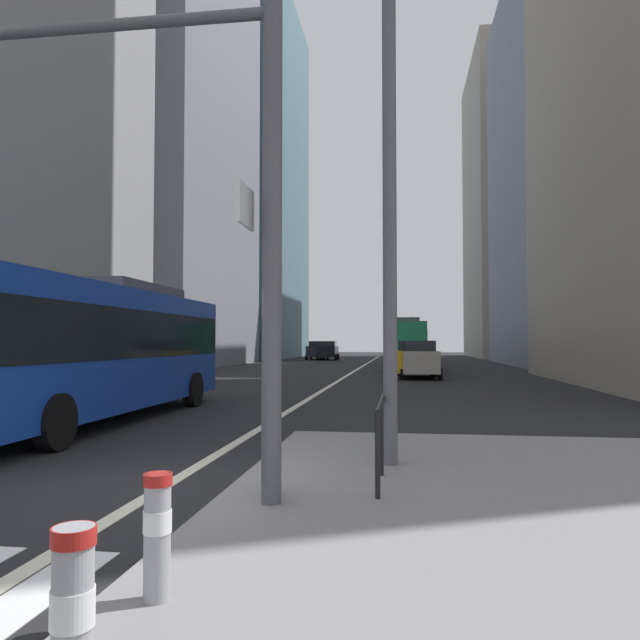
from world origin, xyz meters
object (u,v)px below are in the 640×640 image
Objects in this scene: city_bus_red_distant at (404,342)px; car_receding_near at (414,359)px; car_oncoming_mid at (317,350)px; city_bus_red_receding at (405,342)px; traffic_signal_gantry at (91,148)px; car_receding_far at (419,359)px; street_lamp_post at (389,107)px; bollard_right at (272,452)px; car_oncoming_far at (328,350)px; bollard_left at (157,529)px; bollard_front at (72,621)px; city_bus_blue_oncoming at (94,344)px.

city_bus_red_distant reaches higher than car_receding_near.
car_oncoming_mid and car_receding_near have the same top height.
traffic_signal_gantry is at bearing -96.10° from city_bus_red_receding.
car_receding_far is 0.55× the size of street_lamp_post.
street_lamp_post is (-1.00, -22.56, 4.29)m from car_receding_far.
car_oncoming_mid is 1.01× the size of car_receding_far.
street_lamp_post is (-0.30, -32.14, 3.45)m from city_bus_red_receding.
traffic_signal_gantry is at bearing -168.74° from bollard_right.
bollard_left is (6.00, -57.01, -0.37)m from car_oncoming_far.
bollard_front is 4.27m from bollard_right.
bollard_right is at bearing -92.73° from city_bus_red_receding.
city_bus_red_receding is 34.00m from bollard_right.
bollard_front is at bearing -61.34° from traffic_signal_gantry.
bollard_front is at bearing -94.51° from car_receding_far.
car_receding_near and car_receding_far have the same top height.
car_receding_near is 0.69× the size of traffic_signal_gantry.
city_bus_red_receding is 36.87m from bollard_left.
car_receding_far is at bearing -58.98° from car_receding_near.
traffic_signal_gantry reaches higher than city_bus_blue_oncoming.
car_oncoming_mid is (-9.10, 21.63, -0.85)m from city_bus_red_receding.
car_receding_far is 25.35m from traffic_signal_gantry.
city_bus_red_distant is at bearing 91.34° from car_receding_far.
car_oncoming_far reaches higher than bollard_front.
traffic_signal_gantry reaches higher than car_oncoming_far.
car_oncoming_mid is (-1.76, 49.15, -0.85)m from city_bus_blue_oncoming.
city_bus_red_receding is at bearing 94.15° from car_receding_far.
car_oncoming_mid is 56.07m from bollard_right.
car_receding_far is at bearing -85.85° from city_bus_red_receding.
car_oncoming_mid is at bearing 95.54° from traffic_signal_gantry.
bollard_right is at bearing -126.13° from street_lamp_post.
city_bus_red_distant is at bearing 89.65° from street_lamp_post.
city_bus_blue_oncoming is 10.89m from bollard_left.
car_oncoming_mid and car_oncoming_far have the same top height.
car_receding_near is 1.00× the size of car_receding_far.
bollard_left is at bearing -82.85° from car_oncoming_mid.
city_bus_blue_oncoming reaches higher than bollard_left.
bollard_right is (-2.05, -24.80, -0.37)m from car_receding_near.
car_oncoming_far is at bearing 98.12° from street_lamp_post.
traffic_signal_gantry is at bearing -99.25° from car_receding_near.
bollard_right is (-1.63, -53.37, -1.21)m from city_bus_red_distant.
city_bus_blue_oncoming is 47.73m from car_oncoming_far.
bollard_right is (0.16, 2.86, 0.00)m from bollard_left.
city_bus_blue_oncoming is 9.10m from street_lamp_post.
car_receding_near is 29.13m from bollard_front.
city_bus_red_receding is 2.51× the size of car_receding_far.
car_oncoming_far is at bearing 174.36° from city_bus_red_distant.
city_bus_red_distant reaches higher than car_oncoming_mid.
car_oncoming_far is (-8.47, 29.78, -0.00)m from car_receding_far.
traffic_signal_gantry is 7.49× the size of bollard_right.
city_bus_red_distant reaches higher than car_oncoming_far.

